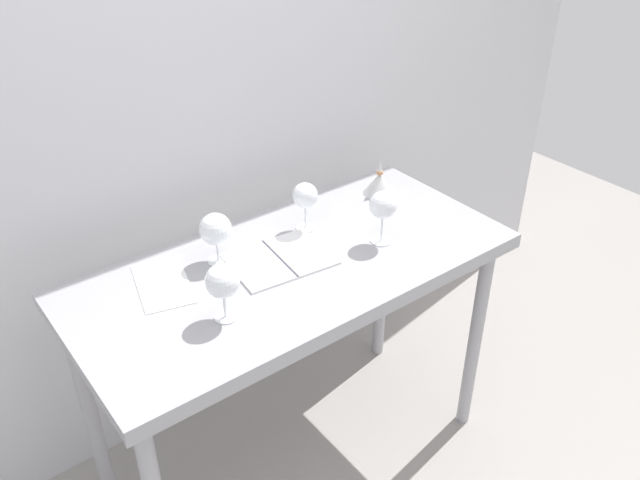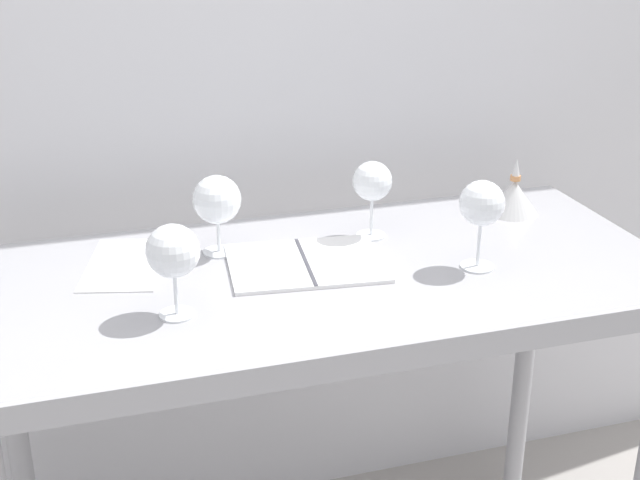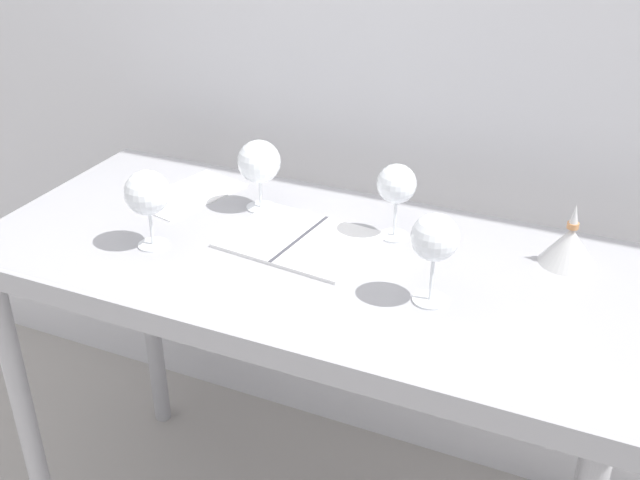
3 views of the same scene
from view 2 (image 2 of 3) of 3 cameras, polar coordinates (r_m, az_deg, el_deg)
back_wall at (r=2.09m, az=-3.86°, el=13.61°), size 3.80×0.04×2.60m
steel_counter at (r=1.79m, az=0.25°, el=-5.07°), size 1.40×0.65×0.90m
wine_glass_near_right at (r=1.73m, az=10.46°, el=2.23°), size 0.09×0.09×0.18m
wine_glass_far_right at (r=1.87m, az=3.42°, el=3.70°), size 0.08×0.08×0.17m
wine_glass_far_left at (r=1.79m, az=-6.71°, el=2.51°), size 0.10×0.10×0.17m
wine_glass_near_left at (r=1.54m, az=-9.53°, el=-0.83°), size 0.10×0.10×0.17m
open_notebook at (r=1.76m, az=-0.94°, el=-1.51°), size 0.33×0.27×0.01m
tasting_sheet_upper at (r=1.81m, az=-12.53°, el=-1.55°), size 0.21×0.29×0.00m
decanter_funnel at (r=2.07m, az=12.47°, el=2.78°), size 0.12×0.12×0.13m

